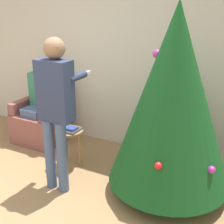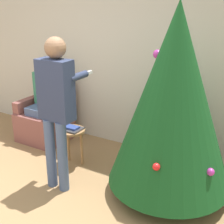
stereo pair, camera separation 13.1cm
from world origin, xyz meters
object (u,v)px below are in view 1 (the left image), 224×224
Objects in this scene: person_seated at (39,98)px; armchair at (42,119)px; side_stool at (69,137)px; person_standing at (56,103)px; christmas_tree at (173,98)px.

armchair is at bearing 90.00° from person_seated.
side_stool is (0.86, -0.47, 0.08)m from armchair.
person_standing reaches higher than armchair.
armchair is (-2.21, 0.43, -0.81)m from christmas_tree.
side_stool is (-1.35, -0.04, -0.73)m from christmas_tree.
christmas_tree is 1.27m from person_standing.
person_standing reaches higher than person_seated.
person_standing is 0.82m from side_stool.
armchair is 1.90× the size of side_stool.
christmas_tree reaches higher than side_stool.
person_seated is 2.47× the size of side_stool.
armchair is at bearing 169.06° from christmas_tree.
christmas_tree is 1.54m from side_stool.
armchair is 1.58m from person_standing.
person_standing reaches higher than side_stool.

